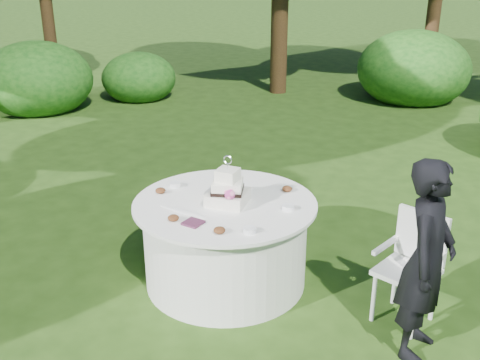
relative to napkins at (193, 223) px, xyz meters
name	(u,v)px	position (x,y,z in m)	size (l,w,h in m)	color
ground	(226,280)	(-0.02, 0.48, -0.78)	(80.00, 80.00, 0.00)	#203C10
napkins	(193,223)	(0.00, 0.00, 0.00)	(0.14, 0.14, 0.02)	#4B2037
feather_plume	(184,212)	(-0.19, 0.13, 0.00)	(0.48, 0.07, 0.01)	white
guest	(427,260)	(1.68, 0.44, -0.04)	(0.54, 0.36, 1.48)	black
table	(225,242)	(-0.02, 0.48, -0.39)	(1.56, 1.56, 0.77)	silver
cake	(228,191)	(0.01, 0.47, 0.10)	(0.38, 0.38, 0.43)	beige
chair	(413,259)	(1.50, 0.81, -0.26)	(0.49, 0.49, 0.89)	white
votives	(235,206)	(0.12, 0.42, 0.01)	(1.19, 0.61, 0.04)	white
petal_cups	(211,206)	(-0.05, 0.31, 0.02)	(1.01, 1.09, 0.05)	#562D16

